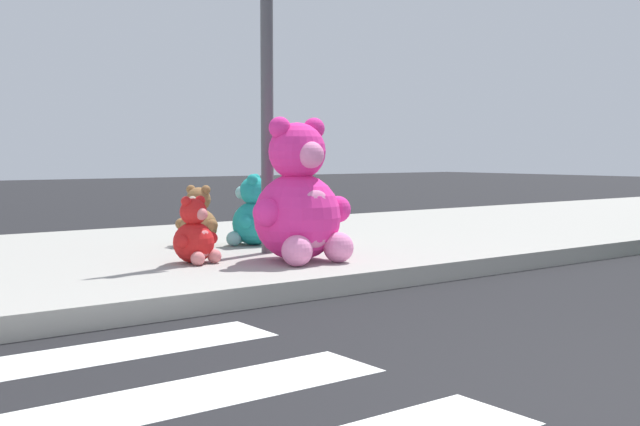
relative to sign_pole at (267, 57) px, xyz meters
The scene contains 7 objects.
sidewalk 2.19m from the sign_pole, 141.29° to the left, with size 28.00×4.40×0.15m, color #9E9B93.
sign_pole is the anchor object (origin of this frame).
plush_pink_large 1.37m from the sign_pole, 97.12° to the right, with size 0.90×0.79×1.16m.
plush_white 1.74m from the sign_pole, 25.84° to the left, with size 0.40×0.40×0.56m.
plush_brown 1.72m from the sign_pole, 105.06° to the left, with size 0.41×0.40×0.57m.
plush_teal 1.56m from the sign_pole, 70.83° to the left, with size 0.49×0.48×0.68m.
plush_red 1.71m from the sign_pole, 166.28° to the right, with size 0.40×0.38×0.53m.
Camera 1 is at (-2.72, -1.30, 1.01)m, focal length 43.74 mm.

